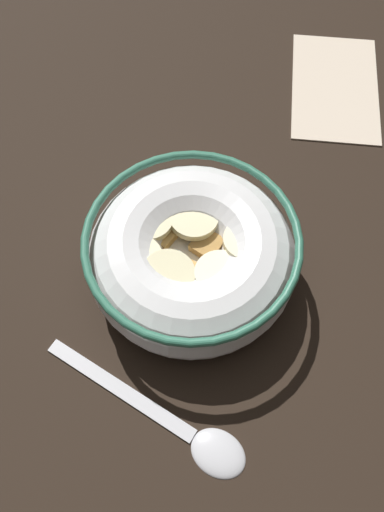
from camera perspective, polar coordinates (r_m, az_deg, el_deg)
ground_plane at (r=42.57cm, az=0.00°, el=-2.50°), size 91.15×91.15×2.00cm
cereal_bowl at (r=38.95cm, az=-0.03°, el=0.05°), size 15.24×15.24×5.63cm
spoon at (r=37.76cm, az=-0.69°, el=-17.95°), size 3.14×15.90×0.80cm
folded_napkin at (r=54.63cm, az=14.49°, el=17.03°), size 15.40×13.28×0.30cm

